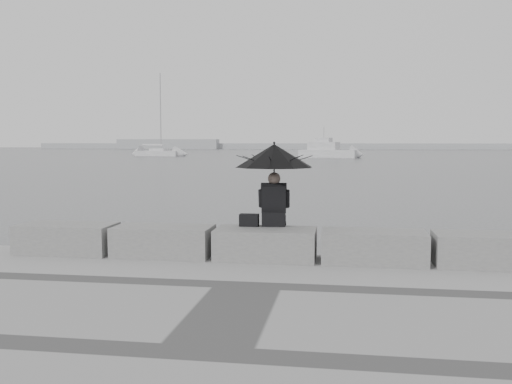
% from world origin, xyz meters
% --- Properties ---
extents(ground, '(360.00, 360.00, 0.00)m').
position_xyz_m(ground, '(0.00, 0.00, 0.00)').
color(ground, '#424547').
rests_on(ground, ground).
extents(stone_block_far_left, '(1.60, 0.80, 0.50)m').
position_xyz_m(stone_block_far_left, '(-3.40, -0.45, 0.75)').
color(stone_block_far_left, slate).
rests_on(stone_block_far_left, promenade).
extents(stone_block_left, '(1.60, 0.80, 0.50)m').
position_xyz_m(stone_block_left, '(-1.70, -0.45, 0.75)').
color(stone_block_left, slate).
rests_on(stone_block_left, promenade).
extents(stone_block_centre, '(1.60, 0.80, 0.50)m').
position_xyz_m(stone_block_centre, '(0.00, -0.45, 0.75)').
color(stone_block_centre, slate).
rests_on(stone_block_centre, promenade).
extents(stone_block_right, '(1.60, 0.80, 0.50)m').
position_xyz_m(stone_block_right, '(1.70, -0.45, 0.75)').
color(stone_block_right, slate).
rests_on(stone_block_right, promenade).
extents(stone_block_far_right, '(1.60, 0.80, 0.50)m').
position_xyz_m(stone_block_far_right, '(3.40, -0.45, 0.75)').
color(stone_block_far_right, slate).
rests_on(stone_block_far_right, promenade).
extents(seated_person, '(1.29, 1.29, 1.39)m').
position_xyz_m(seated_person, '(0.09, -0.09, 2.03)').
color(seated_person, black).
rests_on(seated_person, stone_block_centre).
extents(bag, '(0.31, 0.18, 0.20)m').
position_xyz_m(bag, '(-0.31, -0.21, 1.10)').
color(bag, black).
rests_on(bag, stone_block_centre).
extents(distant_landmass, '(180.00, 8.00, 2.80)m').
position_xyz_m(distant_landmass, '(-8.14, 154.51, 0.90)').
color(distant_landmass, '#A3A5A8').
rests_on(distant_landmass, ground).
extents(sailboat_left, '(7.42, 3.65, 12.90)m').
position_xyz_m(sailboat_left, '(-27.49, 76.31, 0.53)').
color(sailboat_left, white).
rests_on(sailboat_left, ground).
extents(motor_cruiser, '(8.77, 5.31, 4.50)m').
position_xyz_m(motor_cruiser, '(-0.92, 71.72, 0.89)').
color(motor_cruiser, white).
rests_on(motor_cruiser, ground).
extents(dinghy, '(3.57, 1.64, 0.59)m').
position_xyz_m(dinghy, '(-5.97, 55.66, 0.30)').
color(dinghy, slate).
rests_on(dinghy, ground).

